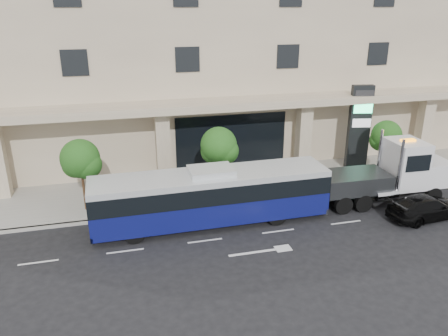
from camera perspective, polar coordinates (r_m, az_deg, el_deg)
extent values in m
plane|color=black|center=(24.92, 5.84, -6.61)|extent=(120.00, 120.00, 0.00)
cube|color=gray|center=(29.18, 2.49, -2.16)|extent=(120.00, 6.00, 0.15)
cube|color=gray|center=(26.58, 4.37, -4.58)|extent=(120.00, 0.30, 0.15)
cube|color=tan|center=(37.11, -2.22, 18.48)|extent=(60.00, 15.00, 20.00)
cube|color=tan|center=(29.30, 1.61, 8.46)|extent=(60.00, 2.80, 0.50)
cube|color=black|center=(31.16, 0.96, 3.41)|extent=(8.00, 0.12, 4.00)
cube|color=tan|center=(29.02, -7.98, 2.83)|extent=(0.90, 0.90, 4.90)
cube|color=tan|center=(31.65, 10.32, 4.19)|extent=(0.90, 0.90, 4.90)
cube|color=tan|center=(36.89, 24.66, 4.97)|extent=(0.90, 0.90, 4.90)
cylinder|color=#422B19|center=(26.29, -17.87, -2.34)|extent=(0.14, 0.14, 2.80)
sphere|color=#204A15|center=(25.70, -18.29, 1.19)|extent=(2.20, 2.20, 2.20)
sphere|color=#204A15|center=(25.59, -17.45, 0.44)|extent=(1.65, 1.65, 1.65)
sphere|color=#204A15|center=(26.04, -18.82, 0.44)|extent=(1.54, 1.54, 1.54)
cylinder|color=#422B19|center=(26.86, -0.68, -0.65)|extent=(0.14, 0.14, 2.94)
sphere|color=#204A15|center=(26.26, -0.69, 3.02)|extent=(2.20, 2.20, 2.20)
sphere|color=#204A15|center=(26.26, 0.16, 2.25)|extent=(1.65, 1.65, 1.65)
sphere|color=#204A15|center=(26.51, -1.42, 2.23)|extent=(1.54, 1.54, 1.54)
cylinder|color=#422B19|center=(31.51, 20.08, 1.10)|extent=(0.14, 0.14, 2.73)
sphere|color=#204A15|center=(31.03, 20.45, 4.02)|extent=(2.00, 2.00, 2.00)
sphere|color=#204A15|center=(31.16, 21.12, 3.40)|extent=(1.50, 1.50, 1.50)
sphere|color=#204A15|center=(31.12, 19.70, 3.42)|extent=(1.40, 1.40, 1.40)
cylinder|color=black|center=(22.66, -11.63, -8.39)|extent=(1.07, 0.33, 1.06)
cylinder|color=black|center=(24.65, -11.99, -5.93)|extent=(1.07, 0.33, 1.06)
cylinder|color=black|center=(24.12, 6.92, -6.22)|extent=(1.07, 0.33, 1.06)
cylinder|color=black|center=(25.99, 5.12, -4.09)|extent=(1.07, 0.33, 1.06)
cube|color=#0E1257|center=(23.93, -1.66, -5.02)|extent=(12.79, 2.75, 1.28)
cube|color=black|center=(23.47, -1.69, -2.56)|extent=(12.79, 2.79, 0.96)
cube|color=silver|center=(23.22, -1.71, -1.11)|extent=(12.79, 2.75, 0.32)
cube|color=silver|center=(23.11, -1.71, -0.37)|extent=(2.35, 1.72, 0.32)
cube|color=#2D3033|center=(23.71, -16.86, -7.67)|extent=(0.16, 2.66, 0.32)
cube|color=#2D3033|center=(26.19, 12.01, -4.42)|extent=(0.16, 2.66, 0.32)
cube|color=#2D3033|center=(28.32, 20.06, -2.66)|extent=(8.25, 1.17, 0.39)
cube|color=silver|center=(29.79, 25.38, -0.39)|extent=(1.99, 2.27, 1.45)
cube|color=silver|center=(30.39, 26.82, -0.24)|extent=(0.13, 1.94, 1.16)
cube|color=silver|center=(28.43, 22.50, 0.56)|extent=(1.99, 2.47, 2.81)
cube|color=black|center=(28.83, 24.12, 1.51)|extent=(0.15, 2.13, 1.16)
cylinder|color=silver|center=(26.94, 21.98, 0.12)|extent=(0.18, 0.18, 3.29)
cylinder|color=silver|center=(28.60, 19.63, 1.57)|extent=(0.18, 0.18, 3.29)
cube|color=#2D3033|center=(27.00, 16.52, -1.70)|extent=(4.12, 2.42, 1.07)
cube|color=#2D3033|center=(26.19, 11.94, -3.35)|extent=(1.56, 0.31, 0.21)
cube|color=#2D3033|center=(26.12, 10.72, -4.26)|extent=(0.28, 1.75, 0.17)
cube|color=orange|center=(28.01, 22.90, 3.35)|extent=(0.88, 0.36, 0.14)
cylinder|color=black|center=(29.23, 25.62, -3.28)|extent=(1.07, 0.34, 1.07)
cylinder|color=black|center=(30.70, 23.35, -1.82)|extent=(1.07, 0.34, 1.07)
cylinder|color=black|center=(26.66, 17.72, -4.39)|extent=(1.07, 0.34, 1.07)
cylinder|color=black|center=(28.26, 15.68, -2.73)|extent=(1.07, 0.34, 1.07)
cylinder|color=black|center=(26.07, 15.33, -4.71)|extent=(1.07, 0.34, 1.07)
cylinder|color=black|center=(27.70, 13.39, -2.99)|extent=(1.07, 0.34, 1.07)
imported|color=black|center=(27.10, 24.89, -4.66)|extent=(4.83, 2.38, 1.35)
cube|color=black|center=(32.54, 17.21, 5.07)|extent=(1.57, 0.78, 6.02)
cube|color=#28F096|center=(31.94, 17.76, 7.71)|extent=(1.29, 0.31, 1.00)
cube|color=silver|center=(32.21, 17.53, 5.62)|extent=(1.29, 0.31, 0.60)
cube|color=#262628|center=(31.77, 17.94, 9.29)|extent=(1.29, 0.31, 0.40)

